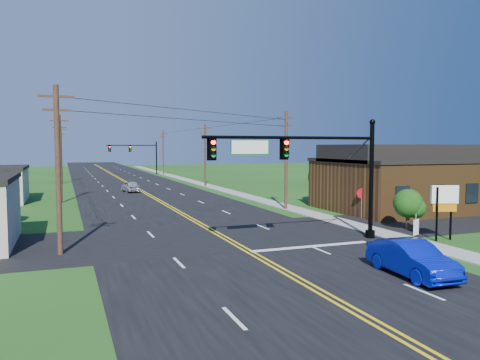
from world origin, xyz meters
name	(u,v)px	position (x,y,z in m)	size (l,w,h in m)	color
ground	(310,289)	(0.00, 0.00, 0.00)	(260.00, 260.00, 0.00)	#1B4112
road_main	(134,188)	(0.00, 50.00, 0.02)	(16.00, 220.00, 0.04)	black
road_cross	(218,236)	(0.00, 12.00, 0.02)	(70.00, 10.00, 0.04)	black
sidewalk	(228,191)	(10.50, 40.00, 0.04)	(2.00, 160.00, 0.08)	gray
signal_mast_main	(309,164)	(4.34, 8.00, 4.75)	(11.30, 0.60, 7.48)	black
signal_mast_far	(135,152)	(4.44, 80.00, 4.55)	(10.98, 0.60, 7.48)	black
brick_building	(406,184)	(20.00, 18.00, 2.35)	(14.20, 11.20, 4.70)	#563718
utility_pole_left_a	(58,167)	(-9.50, 10.00, 4.72)	(1.80, 0.28, 9.00)	#322316
utility_pole_left_b	(60,157)	(-9.50, 35.00, 4.72)	(1.80, 0.28, 9.00)	#322316
utility_pole_left_c	(61,153)	(-9.50, 62.00, 4.72)	(1.80, 0.28, 9.00)	#322316
utility_pole_right_a	(286,158)	(9.80, 22.00, 4.72)	(1.80, 0.28, 9.00)	#322316
utility_pole_right_b	(205,154)	(9.80, 48.00, 4.72)	(1.80, 0.28, 9.00)	#322316
utility_pole_right_c	(163,152)	(9.80, 78.00, 4.72)	(1.80, 0.28, 9.00)	#322316
tree_right_back	(322,177)	(16.00, 26.00, 2.60)	(3.00, 3.00, 4.10)	#322316
shrub_corner	(408,204)	(13.00, 9.50, 1.85)	(2.00, 2.00, 2.86)	#322316
blue_car	(412,259)	(5.13, 0.02, 0.79)	(1.68, 4.81, 1.58)	#0817B3
distant_car	(130,187)	(-1.38, 43.49, 0.70)	(1.65, 4.11, 1.40)	#B6B5BA
route_sign	(416,231)	(8.20, 3.26, 1.30)	(0.53, 0.24, 2.23)	slate
stop_sign	(362,197)	(13.00, 14.85, 1.80)	(0.86, 0.29, 2.49)	slate
pylon_sign	(444,200)	(12.61, 5.82, 2.49)	(1.64, 0.76, 3.41)	black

